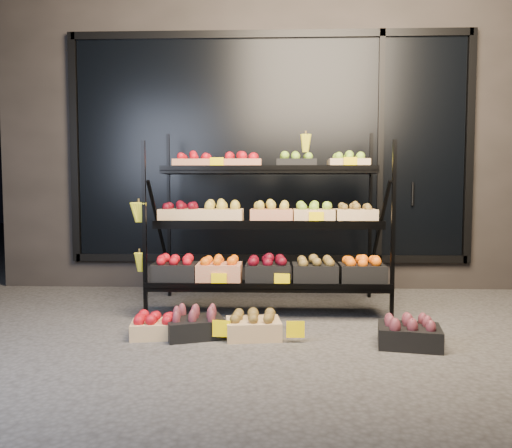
{
  "coord_description": "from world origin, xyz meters",
  "views": [
    {
      "loc": [
        0.05,
        -3.91,
        1.1
      ],
      "look_at": [
        -0.11,
        0.55,
        0.79
      ],
      "focal_mm": 35.0,
      "sensor_mm": 36.0,
      "label": 1
    }
  ],
  "objects_px": {
    "display_rack": "(267,224)",
    "floor_crate_left": "(155,326)",
    "floor_crate_midleft": "(195,324)",
    "floor_crate_midright": "(253,325)"
  },
  "relations": [
    {
      "from": "display_rack",
      "to": "floor_crate_left",
      "type": "distance_m",
      "value": 1.4
    },
    {
      "from": "floor_crate_midleft",
      "to": "floor_crate_midright",
      "type": "relative_size",
      "value": 1.14
    },
    {
      "from": "display_rack",
      "to": "floor_crate_left",
      "type": "xyz_separation_m",
      "value": [
        -0.82,
        -0.89,
        -0.7
      ]
    },
    {
      "from": "floor_crate_left",
      "to": "floor_crate_midleft",
      "type": "relative_size",
      "value": 0.77
    },
    {
      "from": "display_rack",
      "to": "floor_crate_midleft",
      "type": "distance_m",
      "value": 1.23
    },
    {
      "from": "display_rack",
      "to": "floor_crate_left",
      "type": "bearing_deg",
      "value": -132.91
    },
    {
      "from": "floor_crate_midright",
      "to": "floor_crate_midleft",
      "type": "bearing_deg",
      "value": 171.77
    },
    {
      "from": "floor_crate_midright",
      "to": "floor_crate_left",
      "type": "bearing_deg",
      "value": 173.24
    },
    {
      "from": "display_rack",
      "to": "floor_crate_midright",
      "type": "distance_m",
      "value": 1.12
    },
    {
      "from": "floor_crate_midright",
      "to": "display_rack",
      "type": "bearing_deg",
      "value": 76.78
    }
  ]
}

